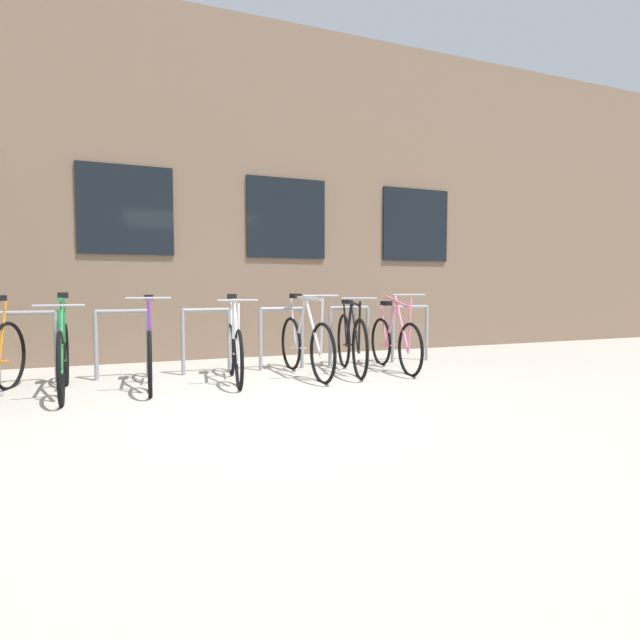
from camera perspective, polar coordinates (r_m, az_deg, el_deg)
name	(u,v)px	position (r m, az deg, el deg)	size (l,w,h in m)	color
ground_plane	(266,404)	(4.76, -6.28, -9.66)	(42.00, 42.00, 0.00)	#B2ADA0
storefront_building	(187,216)	(11.16, -15.12, 11.52)	(28.00, 6.66, 5.28)	#7A604C
bike_rack	(206,334)	(6.47, -12.99, -1.54)	(6.63, 0.05, 0.84)	gray
bicycle_white	(235,349)	(5.94, -9.81, -3.34)	(0.44, 1.63, 1.05)	black
bicycle_green	(63,356)	(5.79, -27.51, -3.71)	(0.44, 1.82, 1.07)	black
bicycle_silver	(305,344)	(6.22, -1.70, -2.79)	(0.44, 1.81, 1.05)	black
bicycle_pink	(395,342)	(6.73, 8.61, -2.50)	(0.44, 1.64, 1.04)	black
bicycle_purple	(150,353)	(5.79, -19.04, -3.61)	(0.44, 1.64, 1.04)	black
bicycle_black	(351,342)	(6.48, 3.62, -2.51)	(0.50, 1.68, 1.00)	black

